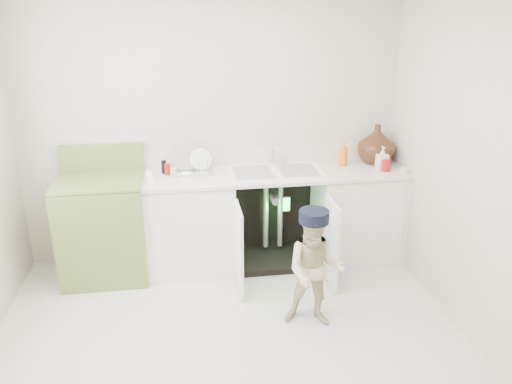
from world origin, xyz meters
TOP-DOWN VIEW (x-y plane):
  - ground at (0.00, 0.00)m, footprint 3.50×3.50m
  - room_shell at (0.00, 0.00)m, footprint 6.00×5.50m
  - counter_run at (0.60, 1.21)m, footprint 2.44×1.02m
  - avocado_stove at (-1.00, 1.18)m, footprint 0.74×0.65m
  - repair_worker at (0.66, 0.15)m, footprint 0.53×0.94m

SIDE VIEW (x-z plane):
  - ground at x=0.00m, z-range 0.00..0.00m
  - avocado_stove at x=-1.00m, z-range -0.10..1.05m
  - repair_worker at x=0.66m, z-range 0.01..0.95m
  - counter_run at x=0.60m, z-range -0.15..1.12m
  - room_shell at x=0.00m, z-range 0.62..1.88m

